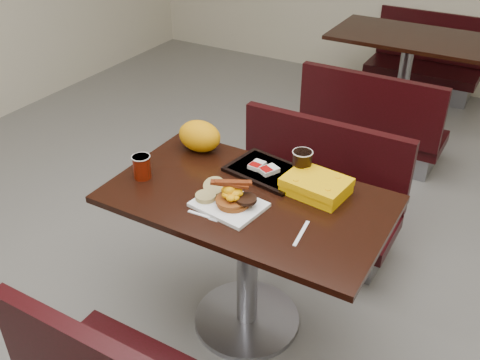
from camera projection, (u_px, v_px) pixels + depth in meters
The scene contains 23 objects.
floor at pixel (247, 321), 2.71m from camera, with size 6.00×7.00×0.01m, color slate.
table_near at pixel (247, 263), 2.51m from camera, with size 1.20×0.70×0.75m, color black, non-canonical shape.
bench_near_n at pixel (308, 194), 3.03m from camera, with size 1.00×0.46×0.72m, color black, non-canonical shape.
table_far at pixel (403, 81), 4.42m from camera, with size 1.20×0.70×0.75m, color black, non-canonical shape.
bench_far_s at pixel (376, 114), 3.91m from camera, with size 1.00×0.46×0.72m, color black, non-canonical shape.
bench_far_n at pixel (424, 57), 4.94m from camera, with size 1.00×0.46×0.72m, color black, non-canonical shape.
platter at pixel (229, 205), 2.24m from camera, with size 0.28×0.21×0.02m, color white.
pancake_stack at pixel (233, 201), 2.22m from camera, with size 0.14×0.14×0.03m, color brown.
sausage_patty at pixel (246, 199), 2.20m from camera, with size 0.09×0.09×0.01m, color black.
scrambled_eggs at pixel (229, 191), 2.22m from camera, with size 0.10×0.08×0.05m, color #FFA205.
bacon_strips at pixel (230, 184), 2.21m from camera, with size 0.16×0.07×0.01m, color #400E04, non-canonical shape.
muffin_bottom at pixel (206, 197), 2.26m from camera, with size 0.09×0.09×0.02m, color tan.
muffin_top at pixel (214, 187), 2.30m from camera, with size 0.09×0.09×0.02m, color tan.
coffee_cup_near at pixel (142, 167), 2.41m from camera, with size 0.08×0.08×0.11m, color #911105.
fork at pixel (199, 214), 2.20m from camera, with size 0.14×0.03×0.00m, color white, non-canonical shape.
knife at pixel (301, 233), 2.09m from camera, with size 0.17×0.01×0.00m, color white.
condiment_syrup at pixel (223, 189), 2.35m from camera, with size 0.04×0.03×0.01m, color #9D2B06.
tray at pixel (267, 171), 2.47m from camera, with size 0.35×0.25×0.02m, color black.
hashbrown_sleeve_left at pixel (257, 165), 2.48m from camera, with size 0.06×0.08×0.02m, color silver.
hashbrown_sleeve_right at pixel (269, 170), 2.44m from camera, with size 0.06×0.08×0.02m, color silver.
coffee_cup_far at pixel (302, 163), 2.40m from camera, with size 0.09×0.09×0.12m, color black.
clamshell at pixel (316, 186), 2.32m from camera, with size 0.26×0.20×0.07m, color #F5AF04.
paper_bag at pixel (200, 136), 2.62m from camera, with size 0.22×0.16×0.15m, color orange.
Camera 1 is at (0.93, -1.68, 2.04)m, focal length 40.55 mm.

